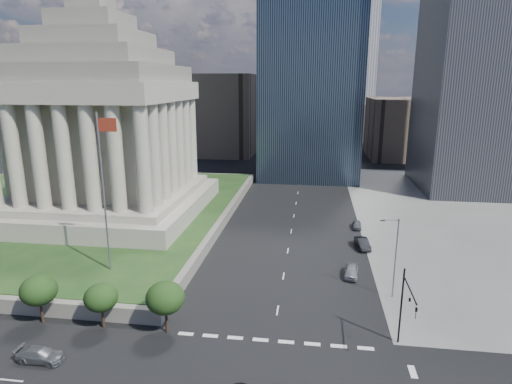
% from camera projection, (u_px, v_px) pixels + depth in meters
% --- Properties ---
extents(ground, '(500.00, 500.00, 0.00)m').
position_uv_depth(ground, '(302.00, 171.00, 125.53)').
color(ground, black).
rests_on(ground, ground).
extents(plaza_terrace, '(66.00, 70.00, 1.80)m').
position_uv_depth(plaza_terrace, '(61.00, 211.00, 83.33)').
color(plaza_terrace, '#676158').
rests_on(plaza_terrace, ground).
extents(plaza_lawn, '(64.00, 68.00, 0.10)m').
position_uv_depth(plaza_lawn, '(61.00, 206.00, 83.09)').
color(plaza_lawn, '#1C3B18').
rests_on(plaza_lawn, plaza_terrace).
extents(war_memorial, '(34.00, 34.00, 39.00)m').
position_uv_depth(war_memorial, '(100.00, 105.00, 74.84)').
color(war_memorial, '#9D9883').
rests_on(war_memorial, plaza_lawn).
extents(flagpole, '(2.52, 0.24, 20.00)m').
position_uv_depth(flagpole, '(104.00, 185.00, 52.26)').
color(flagpole, slate).
rests_on(flagpole, plaza_lawn).
extents(midrise_glass, '(26.00, 26.00, 60.00)m').
position_uv_depth(midrise_glass, '(312.00, 64.00, 112.99)').
color(midrise_glass, black).
rests_on(midrise_glass, ground).
extents(building_filler_ne, '(20.00, 30.00, 20.00)m').
position_uv_depth(building_filler_ne, '(398.00, 128.00, 147.56)').
color(building_filler_ne, brown).
rests_on(building_filler_ne, ground).
extents(building_filler_nw, '(24.00, 30.00, 28.00)m').
position_uv_depth(building_filler_nw, '(223.00, 114.00, 154.81)').
color(building_filler_nw, brown).
rests_on(building_filler_nw, ground).
extents(traffic_signal_ne, '(0.30, 5.74, 8.00)m').
position_uv_depth(traffic_signal_ne, '(406.00, 304.00, 39.77)').
color(traffic_signal_ne, black).
rests_on(traffic_signal_ne, ground).
extents(street_lamp_north, '(2.13, 0.22, 10.00)m').
position_uv_depth(street_lamp_north, '(394.00, 254.00, 50.40)').
color(street_lamp_north, slate).
rests_on(street_lamp_north, ground).
extents(suv_grey, '(1.91, 4.54, 1.31)m').
position_uv_depth(suv_grey, '(40.00, 355.00, 39.77)').
color(suv_grey, '#565A5E').
rests_on(suv_grey, ground).
extents(parked_sedan_near, '(2.26, 4.51, 1.48)m').
position_uv_depth(parked_sedan_near, '(351.00, 271.00, 57.22)').
color(parked_sedan_near, gray).
rests_on(parked_sedan_near, ground).
extents(parked_sedan_mid, '(4.92, 2.38, 1.55)m').
position_uv_depth(parked_sedan_mid, '(362.00, 243.00, 66.89)').
color(parked_sedan_mid, black).
rests_on(parked_sedan_mid, ground).
extents(parked_sedan_far, '(1.69, 3.80, 1.27)m').
position_uv_depth(parked_sedan_far, '(357.00, 225.00, 76.07)').
color(parked_sedan_far, '#54575B').
rests_on(parked_sedan_far, ground).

